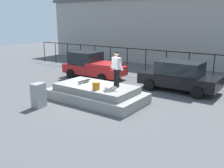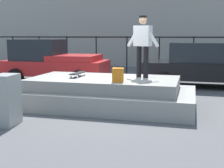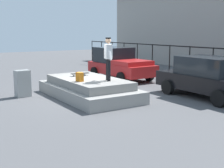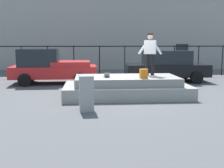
{
  "view_description": "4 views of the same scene",
  "coord_description": "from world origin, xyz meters",
  "px_view_note": "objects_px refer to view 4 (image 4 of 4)",
  "views": [
    {
      "loc": [
        7.76,
        -9.53,
        3.98
      ],
      "look_at": [
        0.17,
        1.2,
        0.63
      ],
      "focal_mm": 40.35,
      "sensor_mm": 36.0,
      "label": 1
    },
    {
      "loc": [
        2.42,
        -8.15,
        1.98
      ],
      "look_at": [
        -0.07,
        1.21,
        0.45
      ],
      "focal_mm": 49.29,
      "sensor_mm": 36.0,
      "label": 2
    },
    {
      "loc": [
        11.31,
        -6.06,
        2.76
      ],
      "look_at": [
        -0.23,
        1.35,
        0.4
      ],
      "focal_mm": 49.37,
      "sensor_mm": 36.0,
      "label": 3
    },
    {
      "loc": [
        -1.47,
        -11.48,
        2.19
      ],
      "look_at": [
        -0.5,
        0.67,
        0.41
      ],
      "focal_mm": 46.7,
      "sensor_mm": 36.0,
      "label": 4
    }
  ],
  "objects_px": {
    "skateboarder": "(150,51)",
    "car_black_sedan_mid": "(166,66)",
    "backpack": "(144,74)",
    "skateboard": "(107,74)",
    "car_red_pickup_near": "(51,67)",
    "utility_box": "(86,93)"
  },
  "relations": [
    {
      "from": "backpack",
      "to": "utility_box",
      "type": "xyz_separation_m",
      "value": [
        -2.15,
        -1.62,
        -0.42
      ]
    },
    {
      "from": "skateboarder",
      "to": "car_red_pickup_near",
      "type": "xyz_separation_m",
      "value": [
        -4.5,
        3.58,
        -0.91
      ]
    },
    {
      "from": "car_red_pickup_near",
      "to": "backpack",
      "type": "bearing_deg",
      "value": -48.74
    },
    {
      "from": "skateboarder",
      "to": "utility_box",
      "type": "bearing_deg",
      "value": -134.3
    },
    {
      "from": "skateboarder",
      "to": "skateboard",
      "type": "relative_size",
      "value": 2.08
    },
    {
      "from": "car_black_sedan_mid",
      "to": "skateboard",
      "type": "bearing_deg",
      "value": -129.9
    },
    {
      "from": "skateboarder",
      "to": "car_red_pickup_near",
      "type": "bearing_deg",
      "value": 141.53
    },
    {
      "from": "car_red_pickup_near",
      "to": "utility_box",
      "type": "xyz_separation_m",
      "value": [
        1.9,
        -6.24,
        -0.33
      ]
    },
    {
      "from": "utility_box",
      "to": "car_red_pickup_near",
      "type": "bearing_deg",
      "value": 102.9
    },
    {
      "from": "skateboard",
      "to": "car_black_sedan_mid",
      "type": "height_order",
      "value": "car_black_sedan_mid"
    },
    {
      "from": "backpack",
      "to": "skateboard",
      "type": "bearing_deg",
      "value": 144.25
    },
    {
      "from": "skateboard",
      "to": "car_red_pickup_near",
      "type": "height_order",
      "value": "car_red_pickup_near"
    },
    {
      "from": "skateboarder",
      "to": "car_red_pickup_near",
      "type": "distance_m",
      "value": 5.82
    },
    {
      "from": "skateboarder",
      "to": "skateboard",
      "type": "distance_m",
      "value": 2.04
    },
    {
      "from": "skateboard",
      "to": "car_red_pickup_near",
      "type": "bearing_deg",
      "value": 124.58
    },
    {
      "from": "backpack",
      "to": "car_black_sedan_mid",
      "type": "bearing_deg",
      "value": 57.67
    },
    {
      "from": "car_black_sedan_mid",
      "to": "car_red_pickup_near",
      "type": "bearing_deg",
      "value": -177.21
    },
    {
      "from": "skateboarder",
      "to": "backpack",
      "type": "relative_size",
      "value": 4.74
    },
    {
      "from": "car_black_sedan_mid",
      "to": "backpack",
      "type": "bearing_deg",
      "value": -113.92
    },
    {
      "from": "skateboarder",
      "to": "utility_box",
      "type": "xyz_separation_m",
      "value": [
        -2.6,
        -2.67,
        -1.24
      ]
    },
    {
      "from": "car_red_pickup_near",
      "to": "utility_box",
      "type": "bearing_deg",
      "value": -73.06
    },
    {
      "from": "skateboarder",
      "to": "car_black_sedan_mid",
      "type": "bearing_deg",
      "value": 65.92
    }
  ]
}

